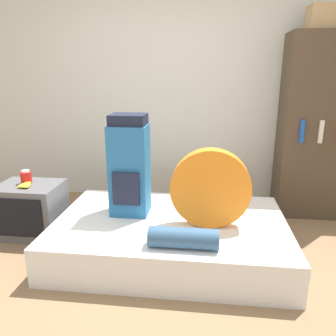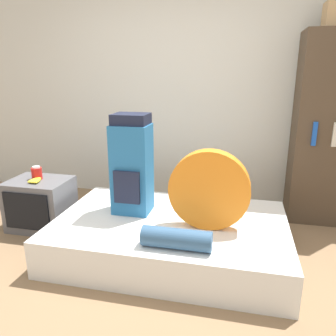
{
  "view_description": "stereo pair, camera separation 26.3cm",
  "coord_description": "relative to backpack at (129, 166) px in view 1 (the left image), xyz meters",
  "views": [
    {
      "loc": [
        0.41,
        -1.95,
        1.5
      ],
      "look_at": [
        0.11,
        0.56,
        0.76
      ],
      "focal_mm": 35.0,
      "sensor_mm": 36.0,
      "label": 1
    },
    {
      "loc": [
        0.67,
        -1.9,
        1.5
      ],
      "look_at": [
        0.11,
        0.56,
        0.76
      ],
      "focal_mm": 35.0,
      "sensor_mm": 36.0,
      "label": 2
    }
  ],
  "objects": [
    {
      "name": "canister",
      "position": [
        -1.03,
        0.12,
        -0.18
      ],
      "size": [
        0.1,
        0.1,
        0.13
      ],
      "color": "red",
      "rests_on": "television"
    },
    {
      "name": "sleeping_roll",
      "position": [
        0.51,
        -0.55,
        -0.35
      ],
      "size": [
        0.49,
        0.15,
        0.15
      ],
      "color": "#33567A",
      "rests_on": "bed"
    },
    {
      "name": "tent_bag",
      "position": [
        0.69,
        -0.17,
        -0.11
      ],
      "size": [
        0.63,
        0.12,
        0.63
      ],
      "color": "orange",
      "rests_on": "bed"
    },
    {
      "name": "cardboard_box",
      "position": [
        1.76,
        0.96,
        1.27
      ],
      "size": [
        0.35,
        0.24,
        0.24
      ],
      "color": "tan",
      "rests_on": "bookshelf"
    },
    {
      "name": "banana_bunch",
      "position": [
        -0.98,
        0.04,
        -0.22
      ],
      "size": [
        0.12,
        0.16,
        0.03
      ],
      "color": "yellow",
      "rests_on": "television"
    },
    {
      "name": "backpack",
      "position": [
        0.0,
        0.0,
        0.0
      ],
      "size": [
        0.32,
        0.3,
        0.86
      ],
      "color": "#23669E",
      "rests_on": "bed"
    },
    {
      "name": "bed",
      "position": [
        0.37,
        -0.11,
        -0.58
      ],
      "size": [
        1.92,
        1.24,
        0.31
      ],
      "color": "white",
      "rests_on": "ground_plane"
    },
    {
      "name": "television",
      "position": [
        -1.0,
        0.09,
        -0.48
      ],
      "size": [
        0.58,
        0.46,
        0.49
      ],
      "color": "#5B5B60",
      "rests_on": "ground_plane"
    },
    {
      "name": "ground_plane",
      "position": [
        0.23,
        -0.67,
        -0.73
      ],
      "size": [
        16.0,
        16.0,
        0.0
      ],
      "primitive_type": "plane",
      "color": "#846647"
    },
    {
      "name": "bookshelf",
      "position": [
        1.76,
        0.94,
        0.21
      ],
      "size": [
        0.67,
        0.46,
        1.89
      ],
      "color": "#473828",
      "rests_on": "ground_plane"
    },
    {
      "name": "wall_back",
      "position": [
        0.23,
        1.26,
        0.57
      ],
      "size": [
        8.0,
        0.05,
        2.6
      ],
      "color": "silver",
      "rests_on": "ground_plane"
    }
  ]
}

